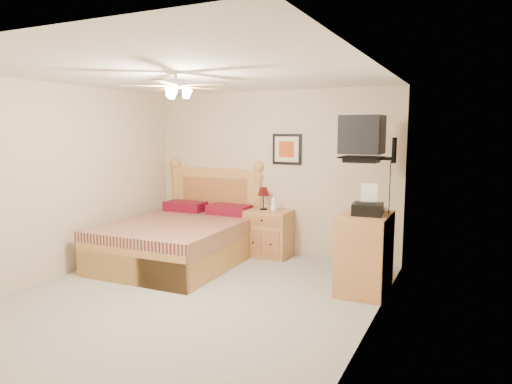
# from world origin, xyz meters

# --- Properties ---
(floor) EXTENTS (4.50, 4.50, 0.00)m
(floor) POSITION_xyz_m (0.00, 0.00, 0.00)
(floor) COLOR gray
(floor) RESTS_ON ground
(ceiling) EXTENTS (4.00, 4.50, 0.04)m
(ceiling) POSITION_xyz_m (0.00, 0.00, 2.50)
(ceiling) COLOR white
(ceiling) RESTS_ON ground
(wall_back) EXTENTS (4.00, 0.04, 2.50)m
(wall_back) POSITION_xyz_m (0.00, 2.25, 1.25)
(wall_back) COLOR beige
(wall_back) RESTS_ON ground
(wall_left) EXTENTS (0.04, 4.50, 2.50)m
(wall_left) POSITION_xyz_m (-2.00, 0.00, 1.25)
(wall_left) COLOR beige
(wall_left) RESTS_ON ground
(wall_right) EXTENTS (0.04, 4.50, 2.50)m
(wall_right) POSITION_xyz_m (2.00, 0.00, 1.25)
(wall_right) COLOR beige
(wall_right) RESTS_ON ground
(bed) EXTENTS (1.75, 2.26, 1.43)m
(bed) POSITION_xyz_m (-0.96, 1.12, 0.72)
(bed) COLOR #BB863A
(bed) RESTS_ON ground
(nightstand) EXTENTS (0.66, 0.50, 0.70)m
(nightstand) POSITION_xyz_m (0.08, 2.00, 0.35)
(nightstand) COLOR #9E6A39
(nightstand) RESTS_ON ground
(table_lamp) EXTENTS (0.22, 0.22, 0.34)m
(table_lamp) POSITION_xyz_m (-0.03, 2.04, 0.88)
(table_lamp) COLOR #4F0C0F
(table_lamp) RESTS_ON nightstand
(lotion_bottle) EXTENTS (0.11, 0.12, 0.25)m
(lotion_bottle) POSITION_xyz_m (0.17, 1.98, 0.83)
(lotion_bottle) COLOR white
(lotion_bottle) RESTS_ON nightstand
(framed_picture) EXTENTS (0.46, 0.04, 0.46)m
(framed_picture) POSITION_xyz_m (0.27, 2.23, 1.62)
(framed_picture) COLOR black
(framed_picture) RESTS_ON wall_back
(dresser) EXTENTS (0.56, 0.80, 0.93)m
(dresser) POSITION_xyz_m (1.73, 1.08, 0.47)
(dresser) COLOR #9E663D
(dresser) RESTS_ON ground
(fax_machine) EXTENTS (0.37, 0.39, 0.35)m
(fax_machine) POSITION_xyz_m (1.76, 1.02, 1.11)
(fax_machine) COLOR black
(fax_machine) RESTS_ON dresser
(magazine_lower) EXTENTS (0.28, 0.34, 0.03)m
(magazine_lower) POSITION_xyz_m (1.70, 1.37, 0.95)
(magazine_lower) COLOR beige
(magazine_lower) RESTS_ON dresser
(magazine_upper) EXTENTS (0.26, 0.30, 0.02)m
(magazine_upper) POSITION_xyz_m (1.70, 1.39, 0.97)
(magazine_upper) COLOR tan
(magazine_upper) RESTS_ON magazine_lower
(wall_tv) EXTENTS (0.56, 0.46, 0.58)m
(wall_tv) POSITION_xyz_m (1.75, 1.34, 1.81)
(wall_tv) COLOR black
(wall_tv) RESTS_ON wall_right
(ceiling_fan) EXTENTS (1.14, 1.14, 0.28)m
(ceiling_fan) POSITION_xyz_m (0.00, -0.20, 2.36)
(ceiling_fan) COLOR white
(ceiling_fan) RESTS_ON ceiling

